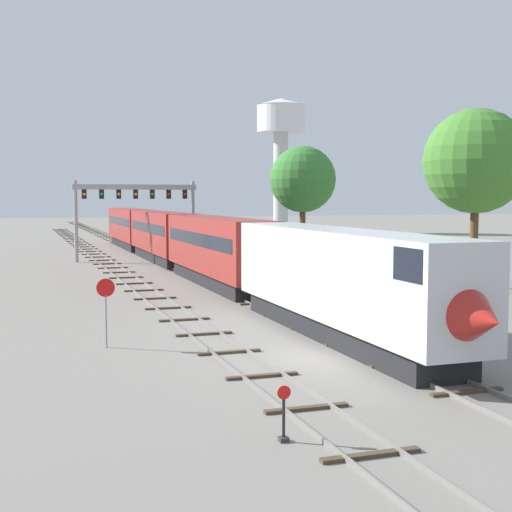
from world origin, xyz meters
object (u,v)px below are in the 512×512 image
object	(u,v)px
trackside_tree_left	(303,180)
water_tower	(281,130)
signal_gantry	(136,202)
passenger_train	(184,240)
switch_stand	(284,422)
trackside_tree_mid	(476,162)
stop_sign	(106,303)

from	to	relation	value
trackside_tree_left	water_tower	bearing A→B (deg)	71.37
signal_gantry	trackside_tree_left	world-z (taller)	trackside_tree_left
passenger_train	switch_stand	distance (m)	42.94
switch_stand	trackside_tree_mid	world-z (taller)	trackside_tree_mid
switch_stand	water_tower	bearing A→B (deg)	69.46
stop_sign	trackside_tree_mid	world-z (taller)	trackside_tree_mid
trackside_tree_mid	switch_stand	bearing A→B (deg)	-133.25
trackside_tree_mid	trackside_tree_left	bearing A→B (deg)	101.78
passenger_train	water_tower	xyz separation A→B (m)	(31.34, 60.30, 15.43)
switch_stand	passenger_train	bearing A→B (deg)	80.47
stop_sign	trackside_tree_left	distance (m)	39.61
trackside_tree_left	switch_stand	bearing A→B (deg)	-112.87
trackside_tree_left	passenger_train	bearing A→B (deg)	-165.74
water_tower	switch_stand	bearing A→B (deg)	-110.54
signal_gantry	water_tower	bearing A→B (deg)	55.57
passenger_train	trackside_tree_mid	bearing A→B (deg)	-46.89
water_tower	signal_gantry	bearing A→B (deg)	-124.43
trackside_tree_left	trackside_tree_mid	size ratio (longest dim) A/B	0.90
switch_stand	trackside_tree_left	xyz separation A→B (m)	(19.14, 45.36, 7.33)
stop_sign	trackside_tree_left	xyz separation A→B (m)	(22.04, 32.37, 5.98)
switch_stand	trackside_tree_mid	size ratio (longest dim) A/B	0.12
water_tower	stop_sign	distance (m)	100.01
trackside_tree_left	trackside_tree_mid	bearing A→B (deg)	-78.22
signal_gantry	water_tower	xyz separation A→B (m)	(33.59, 49.00, 12.24)
water_tower	switch_stand	xyz separation A→B (m)	(-38.44, -102.60, -17.52)
signal_gantry	water_tower	distance (m)	60.65
water_tower	trackside_tree_left	world-z (taller)	water_tower
water_tower	switch_stand	distance (m)	110.96
trackside_tree_left	trackside_tree_mid	world-z (taller)	trackside_tree_mid
signal_gantry	stop_sign	size ratio (longest dim) A/B	4.20
signal_gantry	trackside_tree_mid	world-z (taller)	trackside_tree_mid
stop_sign	trackside_tree_mid	bearing A→B (deg)	24.33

